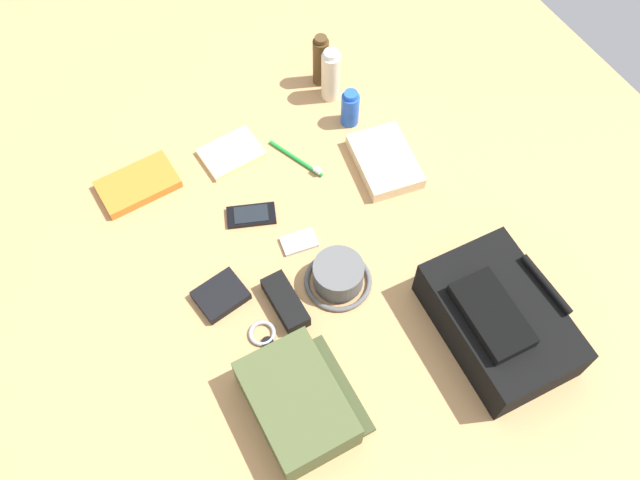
# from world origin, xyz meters

# --- Properties ---
(ground_plane) EXTENTS (2.64, 2.02, 0.02)m
(ground_plane) POSITION_xyz_m (0.00, 0.00, -0.01)
(ground_plane) COLOR tan
(ground_plane) RESTS_ON ground
(backpack) EXTENTS (0.36, 0.24, 0.15)m
(backpack) POSITION_xyz_m (0.38, 0.23, 0.06)
(backpack) COLOR black
(backpack) RESTS_ON ground_plane
(toiletry_pouch) EXTENTS (0.25, 0.22, 0.10)m
(toiletry_pouch) POSITION_xyz_m (0.32, -0.23, 0.05)
(toiletry_pouch) COLOR #47512D
(toiletry_pouch) RESTS_ON ground_plane
(bucket_hat) EXTENTS (0.16, 0.16, 0.07)m
(bucket_hat) POSITION_xyz_m (0.10, -0.01, 0.03)
(bucket_hat) COLOR #565656
(bucket_hat) RESTS_ON ground_plane
(cologne_bottle) EXTENTS (0.04, 0.04, 0.16)m
(cologne_bottle) POSITION_xyz_m (-0.46, 0.27, 0.08)
(cologne_bottle) COLOR #473319
(cologne_bottle) RESTS_ON ground_plane
(lotion_bottle) EXTENTS (0.05, 0.05, 0.16)m
(lotion_bottle) POSITION_xyz_m (-0.40, 0.26, 0.08)
(lotion_bottle) COLOR beige
(lotion_bottle) RESTS_ON ground_plane
(deodorant_spray) EXTENTS (0.05, 0.05, 0.11)m
(deodorant_spray) POSITION_xyz_m (-0.30, 0.26, 0.05)
(deodorant_spray) COLOR blue
(deodorant_spray) RESTS_ON ground_plane
(paperback_novel) EXTENTS (0.12, 0.20, 0.02)m
(paperback_novel) POSITION_xyz_m (-0.38, -0.31, 0.01)
(paperback_novel) COLOR orange
(paperback_novel) RESTS_ON ground_plane
(cell_phone) EXTENTS (0.10, 0.13, 0.01)m
(cell_phone) POSITION_xyz_m (-0.16, -0.10, 0.01)
(cell_phone) COLOR black
(cell_phone) RESTS_ON ground_plane
(media_player) EXTENTS (0.07, 0.09, 0.01)m
(media_player) POSITION_xyz_m (-0.04, -0.04, 0.01)
(media_player) COLOR #B7B7BC
(media_player) RESTS_ON ground_plane
(wristwatch) EXTENTS (0.07, 0.06, 0.01)m
(wristwatch) POSITION_xyz_m (0.13, -0.22, 0.01)
(wristwatch) COLOR #99999E
(wristwatch) RESTS_ON ground_plane
(toothbrush) EXTENTS (0.16, 0.07, 0.02)m
(toothbrush) POSITION_xyz_m (-0.25, 0.08, 0.01)
(toothbrush) COLOR #198C33
(toothbrush) RESTS_ON ground_plane
(wallet) EXTENTS (0.10, 0.12, 0.02)m
(wallet) POSITION_xyz_m (-0.00, -0.26, 0.01)
(wallet) COLOR black
(wallet) RESTS_ON ground_plane
(notepad) EXTENTS (0.12, 0.16, 0.02)m
(notepad) POSITION_xyz_m (-0.36, -0.06, 0.01)
(notepad) COLOR beige
(notepad) RESTS_ON ground_plane
(folded_towel) EXTENTS (0.22, 0.17, 0.04)m
(folded_towel) POSITION_xyz_m (-0.13, 0.27, 0.02)
(folded_towel) COLOR beige
(folded_towel) RESTS_ON ground_plane
(sunglasses_case) EXTENTS (0.14, 0.06, 0.04)m
(sunglasses_case) POSITION_xyz_m (0.09, -0.14, 0.02)
(sunglasses_case) COLOR black
(sunglasses_case) RESTS_ON ground_plane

